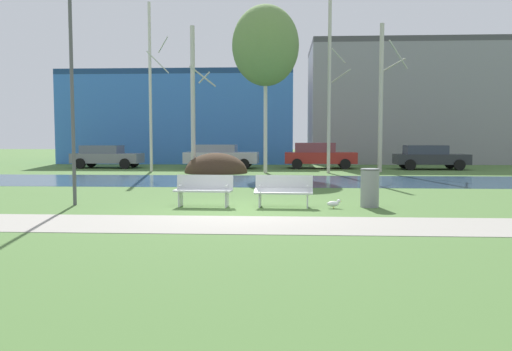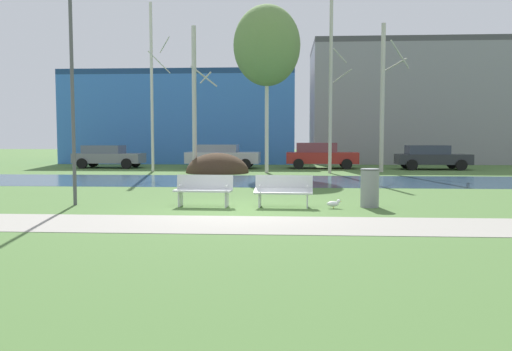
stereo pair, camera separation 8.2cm
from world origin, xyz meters
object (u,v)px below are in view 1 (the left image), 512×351
object	(u,v)px
trash_bin	(370,187)
streetlamp	(71,61)
bench_left	(204,190)
parked_sedan_second_silver	(220,156)
parked_hatch_third_red	(319,155)
parked_wagon_fourth_dark	(429,157)
seagull	(334,204)
bench_right	(284,190)
parked_van_nearest_grey	(106,156)

from	to	relation	value
trash_bin	streetlamp	size ratio (longest dim) A/B	0.17
bench_left	trash_bin	world-z (taller)	trash_bin
parked_sedan_second_silver	parked_hatch_third_red	bearing A→B (deg)	2.18
streetlamp	parked_hatch_third_red	bearing A→B (deg)	65.73
parked_wagon_fourth_dark	seagull	bearing A→B (deg)	-112.84
trash_bin	parked_hatch_third_red	bearing A→B (deg)	90.67
bench_right	parked_van_nearest_grey	bearing A→B (deg)	122.41
bench_left	bench_right	distance (m)	2.23
bench_left	bench_right	bearing A→B (deg)	0.00
streetlamp	parked_sedan_second_silver	distance (m)	18.14
seagull	parked_sedan_second_silver	world-z (taller)	parked_sedan_second_silver
trash_bin	seagull	bearing A→B (deg)	-162.24
bench_left	seagull	bearing A→B (deg)	-3.28
seagull	parked_van_nearest_grey	distance (m)	21.86
streetlamp	parked_sedan_second_silver	bearing A→B (deg)	83.72
parked_hatch_third_red	parked_sedan_second_silver	bearing A→B (deg)	-177.82
seagull	streetlamp	bearing A→B (deg)	177.79
parked_van_nearest_grey	trash_bin	bearing A→B (deg)	-52.25
trash_bin	parked_van_nearest_grey	world-z (taller)	parked_van_nearest_grey
bench_left	seagull	xyz separation A→B (m)	(3.59, -0.21, -0.34)
bench_right	seagull	xyz separation A→B (m)	(1.36, -0.21, -0.34)
bench_left	parked_hatch_third_red	distance (m)	18.58
bench_left	streetlamp	size ratio (longest dim) A/B	0.26
parked_van_nearest_grey	bench_left	bearing A→B (deg)	-63.04
bench_left	parked_van_nearest_grey	size ratio (longest dim) A/B	0.38
trash_bin	parked_hatch_third_red	distance (m)	17.93
parked_wagon_fourth_dark	parked_hatch_third_red	bearing A→B (deg)	173.49
bench_right	parked_van_nearest_grey	xyz separation A→B (m)	(-11.21, 17.66, 0.29)
parked_sedan_second_silver	bench_left	bearing A→B (deg)	-84.36
parked_van_nearest_grey	parked_hatch_third_red	distance (m)	13.38
parked_hatch_third_red	parked_wagon_fourth_dark	xyz separation A→B (m)	(6.57, -0.75, -0.06)
streetlamp	bench_left	bearing A→B (deg)	-1.17
streetlamp	parked_hatch_third_red	world-z (taller)	streetlamp
trash_bin	parked_van_nearest_grey	size ratio (longest dim) A/B	0.25
parked_wagon_fourth_dark	streetlamp	bearing A→B (deg)	-130.43
parked_sedan_second_silver	parked_wagon_fourth_dark	distance (m)	12.73
streetlamp	parked_wagon_fourth_dark	distance (m)	22.87
bench_left	parked_sedan_second_silver	distance (m)	17.90
bench_left	streetlamp	world-z (taller)	streetlamp
streetlamp	parked_hatch_third_red	size ratio (longest dim) A/B	1.40
bench_right	parked_van_nearest_grey	distance (m)	20.92
seagull	streetlamp	world-z (taller)	streetlamp
parked_hatch_third_red	parked_wagon_fourth_dark	distance (m)	6.61
bench_right	parked_sedan_second_silver	xyz separation A→B (m)	(-3.99, 17.81, 0.32)
bench_right	streetlamp	xyz separation A→B (m)	(-5.94, 0.08, 3.59)
parked_hatch_third_red	bench_right	bearing A→B (deg)	-96.84
bench_left	parked_wagon_fourth_dark	xyz separation A→B (m)	(10.96, 17.30, 0.30)
bench_left	parked_van_nearest_grey	bearing A→B (deg)	116.96
bench_left	streetlamp	xyz separation A→B (m)	(-3.71, 0.08, 3.59)
parked_wagon_fourth_dark	trash_bin	bearing A→B (deg)	-110.32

